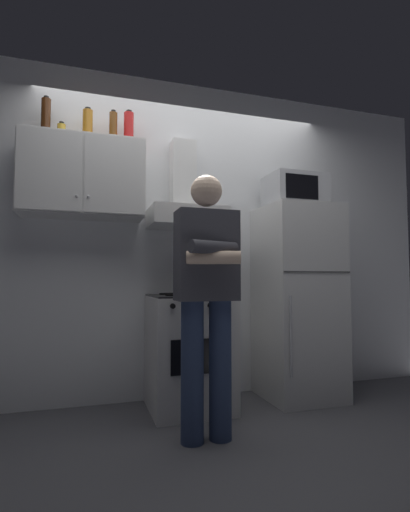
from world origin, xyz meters
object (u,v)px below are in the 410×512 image
object	(u,v)px
cooking_pot	(210,287)
bottle_soda_red	(129,129)
range_hood	(185,204)
bottle_beer_brown	(113,128)
person_standing	(207,292)
bottle_spice_jar	(61,131)
refrigerator	(298,301)
bottle_liquor_amber	(88,125)
upper_cabinet	(83,178)
bottle_rum_dark	(46,118)
stove_oven	(189,351)
microwave	(295,192)

from	to	relation	value
cooking_pot	bottle_soda_red	distance (m)	1.42
range_hood	bottle_beer_brown	distance (m)	0.82
bottle_beer_brown	range_hood	bearing A→B (deg)	-3.59
range_hood	bottle_soda_red	xyz separation A→B (m)	(-0.46, 0.04, 0.59)
person_standing	bottle_spice_jar	world-z (taller)	bottle_spice_jar
refrigerator	bottle_beer_brown	distance (m)	2.07
person_standing	bottle_liquor_amber	distance (m)	1.65
refrigerator	bottle_spice_jar	world-z (taller)	bottle_spice_jar
upper_cabinet	person_standing	bearing A→B (deg)	-44.26
upper_cabinet	bottle_beer_brown	world-z (taller)	bottle_beer_brown
refrigerator	bottle_liquor_amber	distance (m)	2.21
bottle_spice_jar	bottle_liquor_amber	xyz separation A→B (m)	(0.19, 0.00, 0.07)
bottle_soda_red	bottle_rum_dark	world-z (taller)	bottle_rum_dark
upper_cabinet	range_hood	world-z (taller)	range_hood
upper_cabinet	range_hood	bearing A→B (deg)	0.09
refrigerator	bottle_liquor_amber	bearing A→B (deg)	174.82
upper_cabinet	bottle_soda_red	bearing A→B (deg)	6.83
cooking_pot	bottle_spice_jar	world-z (taller)	bottle_spice_jar
refrigerator	bottle_rum_dark	bearing A→B (deg)	175.28
upper_cabinet	refrigerator	distance (m)	2.00
upper_cabinet	cooking_pot	bearing A→B (deg)	-14.73
range_hood	bottle_spice_jar	xyz separation A→B (m)	(-0.96, 0.03, 0.51)
bottle_liquor_amber	person_standing	bearing A→B (deg)	-46.44
person_standing	range_hood	bearing A→B (deg)	86.09
upper_cabinet	bottle_beer_brown	bearing A→B (deg)	9.80
stove_oven	bottle_spice_jar	size ratio (longest dim) A/B	6.98
range_hood	microwave	distance (m)	0.97
upper_cabinet	stove_oven	xyz separation A→B (m)	(0.80, -0.13, -1.32)
refrigerator	cooking_pot	xyz separation A→B (m)	(-0.82, -0.12, 0.13)
bottle_soda_red	bottle_spice_jar	xyz separation A→B (m)	(-0.50, -0.01, -0.08)
microwave	bottle_soda_red	size ratio (longest dim) A/B	1.68
person_standing	cooking_pot	bearing A→B (deg)	69.70
cooking_pot	bottle_soda_red	bearing A→B (deg)	154.23
microwave	bottle_rum_dark	world-z (taller)	bottle_rum_dark
bottle_soda_red	bottle_rum_dark	xyz separation A→B (m)	(-0.62, 0.00, 0.01)
microwave	bottle_spice_jar	size ratio (longest dim) A/B	3.83
refrigerator	bottle_rum_dark	world-z (taller)	bottle_rum_dark
bottle_rum_dark	range_hood	bearing A→B (deg)	-2.20
upper_cabinet	bottle_soda_red	distance (m)	0.55
bottle_rum_dark	bottle_spice_jar	world-z (taller)	bottle_rum_dark
range_hood	stove_oven	bearing A→B (deg)	-90.00
bottle_soda_red	bottle_beer_brown	bearing A→B (deg)	-178.62
range_hood	bottle_beer_brown	size ratio (longest dim) A/B	2.78
upper_cabinet	refrigerator	xyz separation A→B (m)	(1.75, -0.12, -0.95)
refrigerator	bottle_liquor_amber	xyz separation A→B (m)	(-1.73, 0.16, 1.37)
cooking_pot	bottle_soda_red	xyz separation A→B (m)	(-0.59, 0.29, 1.26)
stove_oven	person_standing	size ratio (longest dim) A/B	0.53
refrigerator	bottle_soda_red	distance (m)	1.98
bottle_spice_jar	bottle_liquor_amber	world-z (taller)	bottle_liquor_amber
range_hood	person_standing	distance (m)	1.01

